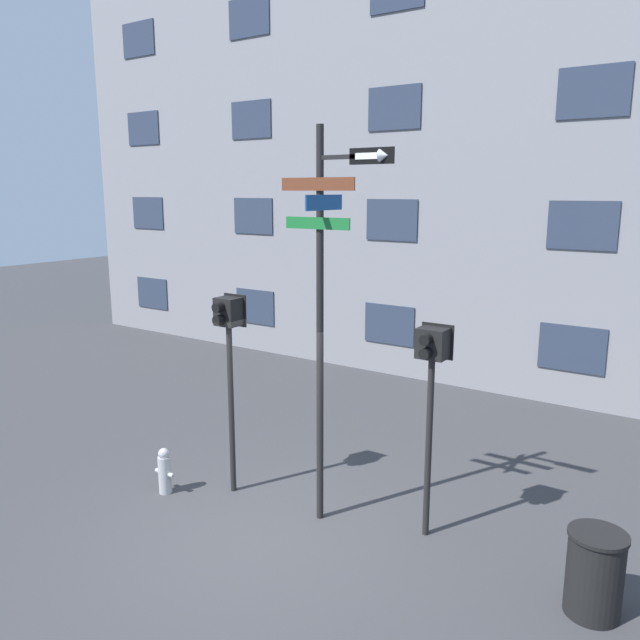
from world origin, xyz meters
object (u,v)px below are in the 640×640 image
(pedestrian_signal_right, at_px, (431,372))
(trash_bin, at_px, (595,573))
(pedestrian_signal_left, at_px, (229,340))
(street_sign_pole, at_px, (325,296))
(fire_hydrant, at_px, (165,471))

(pedestrian_signal_right, relative_size, trash_bin, 3.00)
(pedestrian_signal_left, distance_m, pedestrian_signal_right, 2.81)
(street_sign_pole, relative_size, pedestrian_signal_left, 1.75)
(pedestrian_signal_left, height_order, trash_bin, pedestrian_signal_left)
(pedestrian_signal_left, relative_size, pedestrian_signal_right, 1.06)
(pedestrian_signal_right, distance_m, trash_bin, 2.65)
(street_sign_pole, bearing_deg, pedestrian_signal_left, -177.53)
(street_sign_pole, xyz_separation_m, pedestrian_signal_left, (-1.52, -0.07, -0.74))
(street_sign_pole, distance_m, trash_bin, 4.12)
(pedestrian_signal_right, distance_m, fire_hydrant, 4.08)
(trash_bin, bearing_deg, pedestrian_signal_right, 168.24)
(fire_hydrant, bearing_deg, pedestrian_signal_right, 16.66)
(pedestrian_signal_right, bearing_deg, street_sign_pole, -162.08)
(street_sign_pole, height_order, fire_hydrant, street_sign_pole)
(pedestrian_signal_left, relative_size, trash_bin, 3.19)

